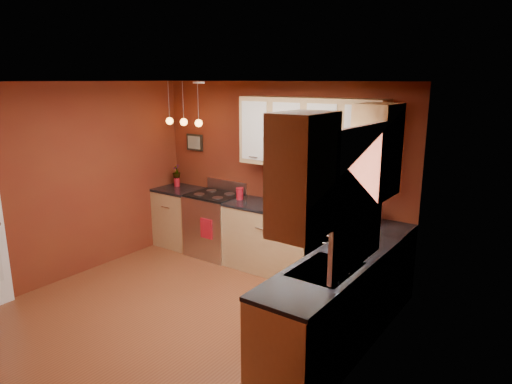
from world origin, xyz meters
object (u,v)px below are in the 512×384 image
Objects in this scene: gas_range at (215,224)px; soap_pump at (335,272)px; sink at (326,271)px; coffee_maker at (369,213)px; red_canister at (240,194)px.

soap_pump is (2.81, -1.72, 0.55)m from gas_range.
sink is (2.62, -1.50, 0.43)m from gas_range.
soap_pump is (0.19, -0.22, 0.12)m from sink.
gas_range is 3.35m from soap_pump.
sink is 3.70× the size of soap_pump.
sink reaches higher than gas_range.
coffee_maker is (-0.23, 1.55, 0.14)m from sink.
sink is at bearing -29.78° from gas_range.
gas_range and red_canister have the same top height.
sink is at bearing -95.66° from coffee_maker.
red_canister is 2.92m from soap_pump.
soap_pump reaches higher than gas_range.
soap_pump is at bearing -36.52° from red_canister.
gas_range is 6.52× the size of red_canister.
gas_range is at bearing 148.49° from soap_pump.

